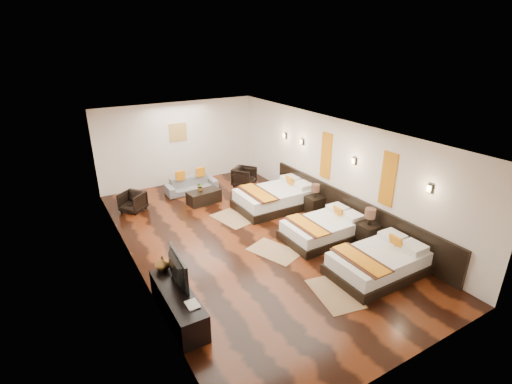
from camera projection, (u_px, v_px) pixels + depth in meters
floor at (247, 238)px, 9.65m from camera, size 5.50×9.50×0.01m
ceiling at (245, 130)px, 8.59m from camera, size 5.50×9.50×0.01m
back_wall at (179, 143)px, 12.91m from camera, size 5.50×0.01×2.80m
left_wall at (131, 212)px, 7.83m from camera, size 0.01×9.50×2.80m
right_wall at (333, 169)px, 10.41m from camera, size 0.01×9.50×2.80m
headboard_panel at (349, 211)px, 10.12m from camera, size 0.08×6.60×0.90m
bed_near at (379, 262)px, 8.11m from camera, size 2.08×1.31×0.79m
bed_mid at (324, 229)px, 9.56m from camera, size 2.01×1.27×0.77m
bed_far at (276, 198)px, 11.33m from camera, size 2.32×1.46×0.89m
nightstand_a at (368, 232)px, 9.28m from camera, size 0.48×0.48×0.95m
nightstand_b at (314, 203)px, 10.95m from camera, size 0.45×0.45×0.89m
jute_mat_near at (335, 293)px, 7.55m from camera, size 0.96×1.32×0.01m
jute_mat_mid at (274, 251)px, 9.05m from camera, size 1.13×1.39×0.01m
jute_mat_far at (232, 218)px, 10.69m from camera, size 0.99×1.33×0.01m
tv_console at (178, 304)px, 6.84m from camera, size 0.50×1.80×0.55m
tv at (173, 270)px, 6.86m from camera, size 0.19×1.03×0.59m
book at (187, 307)px, 6.33m from camera, size 0.21×0.28×0.03m
figurine at (162, 263)px, 7.30m from camera, size 0.32×0.32×0.30m
sofa at (191, 185)px, 12.46m from camera, size 1.69×0.69×0.49m
armchair_left at (133, 202)px, 11.06m from camera, size 0.89×0.89×0.58m
armchair_right at (244, 177)px, 12.97m from camera, size 0.98×0.98×0.65m
coffee_table at (204, 197)px, 11.64m from camera, size 1.05×0.62×0.40m
table_plant at (200, 186)px, 11.53m from camera, size 0.25×0.22×0.28m
orange_panel_a at (388, 179)px, 8.77m from camera, size 0.04×0.40×1.30m
orange_panel_b at (326, 156)px, 10.53m from camera, size 0.04×0.40×1.30m
sconce_near at (430, 189)px, 7.83m from camera, size 0.07×0.12×0.18m
sconce_mid at (354, 161)px, 9.58m from camera, size 0.07×0.12×0.18m
sconce_far at (302, 142)px, 11.34m from camera, size 0.07×0.12×0.18m
sconce_lounge at (285, 136)px, 12.06m from camera, size 0.07×0.12×0.18m
gold_artwork at (178, 132)px, 12.74m from camera, size 0.60×0.04×0.60m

